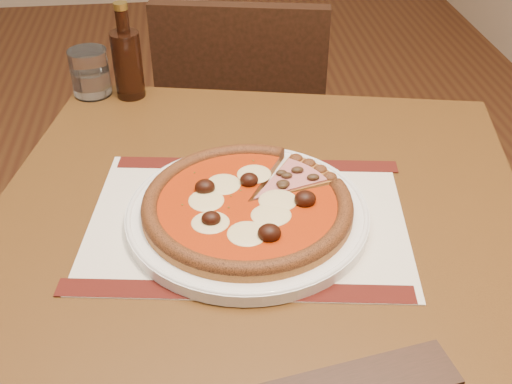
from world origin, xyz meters
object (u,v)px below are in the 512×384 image
at_px(water_glass, 90,73).
at_px(chair_far, 245,127).
at_px(bottle, 127,61).
at_px(table, 257,267).
at_px(plate, 247,215).
at_px(pizza, 247,204).

bearing_deg(water_glass, chair_far, 41.67).
xyz_separation_m(chair_far, bottle, (-0.25, -0.31, 0.34)).
bearing_deg(water_glass, table, -57.18).
height_order(chair_far, plate, chair_far).
bearing_deg(pizza, table, 29.60).
bearing_deg(table, water_glass, 122.82).
bearing_deg(bottle, pizza, -66.31).
xyz_separation_m(table, bottle, (-0.20, 0.41, 0.17)).
xyz_separation_m(chair_far, plate, (-0.07, -0.73, 0.28)).
bearing_deg(plate, table, 29.45).
xyz_separation_m(chair_far, pizza, (-0.07, -0.73, 0.30)).
distance_m(pizza, water_glass, 0.51).
bearing_deg(pizza, chair_far, 84.72).
distance_m(water_glass, bottle, 0.08).
relative_size(water_glass, bottle, 0.49).
distance_m(plate, water_glass, 0.51).
height_order(table, pizza, pizza).
xyz_separation_m(table, chair_far, (0.05, 0.72, -0.16)).
xyz_separation_m(plate, bottle, (-0.18, 0.42, 0.06)).
bearing_deg(plate, chair_far, 84.74).
height_order(pizza, water_glass, water_glass).
bearing_deg(plate, water_glass, 120.78).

